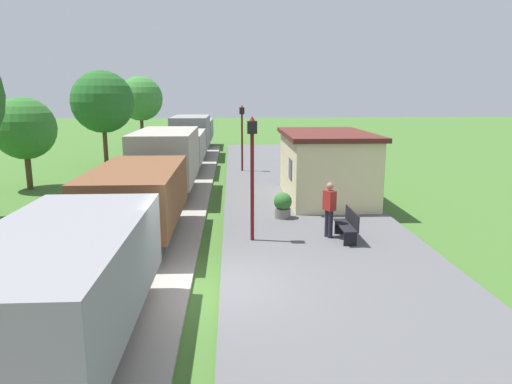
% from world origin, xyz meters
% --- Properties ---
extents(ground_plane, '(160.00, 160.00, 0.00)m').
position_xyz_m(ground_plane, '(0.00, 0.00, 0.00)').
color(ground_plane, '#3D6628').
extents(platform_slab, '(6.00, 60.00, 0.25)m').
position_xyz_m(platform_slab, '(3.20, 0.00, 0.12)').
color(platform_slab, '#565659').
rests_on(platform_slab, ground).
extents(track_ballast, '(3.80, 60.00, 0.12)m').
position_xyz_m(track_ballast, '(-2.40, 0.00, 0.06)').
color(track_ballast, '#9E9389').
rests_on(track_ballast, ground).
extents(rail_near, '(0.07, 60.00, 0.14)m').
position_xyz_m(rail_near, '(-1.68, 0.00, 0.19)').
color(rail_near, slate).
rests_on(rail_near, track_ballast).
extents(rail_far, '(0.07, 60.00, 0.14)m').
position_xyz_m(rail_far, '(-3.12, 0.00, 0.19)').
color(rail_far, slate).
rests_on(rail_far, track_ballast).
extents(freight_train, '(2.50, 39.20, 2.72)m').
position_xyz_m(freight_train, '(-2.40, 14.23, 1.51)').
color(freight_train, gray).
rests_on(freight_train, rail_near).
extents(station_hut, '(3.50, 5.80, 2.78)m').
position_xyz_m(station_hut, '(4.40, 8.93, 1.65)').
color(station_hut, beige).
rests_on(station_hut, platform_slab).
extents(bench_near_hut, '(0.42, 1.50, 0.91)m').
position_xyz_m(bench_near_hut, '(3.97, 3.25, 0.72)').
color(bench_near_hut, black).
rests_on(bench_near_hut, platform_slab).
extents(bench_down_platform, '(0.42, 1.50, 0.91)m').
position_xyz_m(bench_down_platform, '(3.97, 13.09, 0.72)').
color(bench_down_platform, black).
rests_on(bench_down_platform, platform_slab).
extents(person_waiting, '(0.38, 0.45, 1.71)m').
position_xyz_m(person_waiting, '(3.45, 3.52, 1.18)').
color(person_waiting, black).
rests_on(person_waiting, platform_slab).
extents(potted_planter, '(0.64, 0.64, 0.92)m').
position_xyz_m(potted_planter, '(2.29, 5.86, 0.72)').
color(potted_planter, slate).
rests_on(potted_planter, platform_slab).
extents(lamp_post_near, '(0.28, 0.28, 3.70)m').
position_xyz_m(lamp_post_near, '(1.10, 3.35, 2.80)').
color(lamp_post_near, '#591414').
rests_on(lamp_post_near, platform_slab).
extents(lamp_post_far, '(0.28, 0.28, 3.70)m').
position_xyz_m(lamp_post_far, '(1.10, 16.24, 2.80)').
color(lamp_post_far, '#591414').
rests_on(lamp_post_far, platform_slab).
extents(tree_trackside_far, '(2.95, 2.95, 4.42)m').
position_xyz_m(tree_trackside_far, '(-9.34, 12.77, 2.94)').
color(tree_trackside_far, '#4C3823').
rests_on(tree_trackside_far, ground).
extents(tree_field_left, '(3.92, 3.92, 6.02)m').
position_xyz_m(tree_field_left, '(-7.62, 20.41, 4.05)').
color(tree_field_left, '#4C3823').
rests_on(tree_field_left, ground).
extents(tree_field_distant, '(3.59, 3.59, 5.96)m').
position_xyz_m(tree_field_distant, '(-6.87, 29.14, 4.15)').
color(tree_field_distant, '#4C3823').
rests_on(tree_field_distant, ground).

